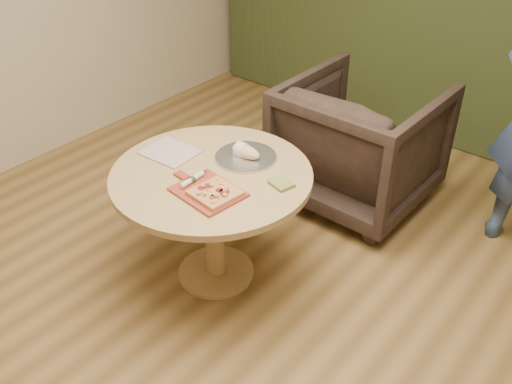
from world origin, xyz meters
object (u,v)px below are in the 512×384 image
object	(u,v)px
armchair	(361,137)
serving_tray	(246,157)
flatbread_pizza	(215,193)
cutlery_roll	(192,180)
pedestal_table	(212,194)
pizza_paddle	(207,191)
bread_roll	(245,151)

from	to	relation	value
armchair	serving_tray	bearing A→B (deg)	81.02
serving_tray	armchair	world-z (taller)	armchair
flatbread_pizza	cutlery_roll	distance (m)	0.18
pedestal_table	serving_tray	world-z (taller)	serving_tray
pizza_paddle	armchair	world-z (taller)	armchair
pedestal_table	cutlery_roll	size ratio (longest dim) A/B	5.71
pedestal_table	bread_roll	distance (m)	0.31
pedestal_table	bread_roll	world-z (taller)	bread_roll
pizza_paddle	serving_tray	size ratio (longest dim) A/B	1.30
flatbread_pizza	armchair	world-z (taller)	armchair
flatbread_pizza	cutlery_roll	size ratio (longest dim) A/B	1.23
cutlery_roll	bread_roll	bearing A→B (deg)	82.78
serving_tray	bread_roll	bearing A→B (deg)	180.00
serving_tray	bread_roll	xyz separation A→B (m)	(-0.01, 0.00, 0.04)
pedestal_table	flatbread_pizza	world-z (taller)	flatbread_pizza
armchair	pedestal_table	bearing A→B (deg)	80.74
pizza_paddle	armchair	xyz separation A→B (m)	(0.10, 1.45, -0.25)
flatbread_pizza	armchair	distance (m)	1.48
pedestal_table	cutlery_roll	distance (m)	0.23
pedestal_table	serving_tray	distance (m)	0.29
cutlery_roll	bread_roll	xyz separation A→B (m)	(0.04, 0.39, 0.01)
pizza_paddle	armchair	distance (m)	1.47
cutlery_roll	flatbread_pizza	bearing A→B (deg)	-6.51
bread_roll	pedestal_table	bearing A→B (deg)	-98.86
flatbread_pizza	serving_tray	distance (m)	0.43
cutlery_roll	armchair	distance (m)	1.48
bread_roll	serving_tray	bearing A→B (deg)	-0.00
pedestal_table	armchair	distance (m)	1.31
pizza_paddle	armchair	size ratio (longest dim) A/B	0.46
pedestal_table	cutlery_roll	bearing A→B (deg)	-89.27
flatbread_pizza	armchair	xyz separation A→B (m)	(0.04, 1.45, -0.27)
cutlery_roll	bread_roll	distance (m)	0.39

